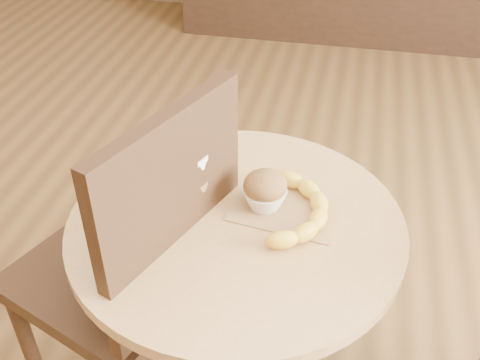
{
  "coord_description": "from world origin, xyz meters",
  "views": [
    {
      "loc": [
        0.12,
        -0.85,
        1.57
      ],
      "look_at": [
        -0.09,
        0.13,
        0.83
      ],
      "focal_mm": 42.0,
      "sensor_mm": 36.0,
      "label": 1
    }
  ],
  "objects_px": {
    "chair_left": "(138,266)",
    "coffee_cup": "(188,182)",
    "banana": "(301,210)",
    "cafe_table": "(237,280)",
    "muffin": "(265,190)"
  },
  "relations": [
    {
      "from": "chair_left",
      "to": "banana",
      "type": "xyz_separation_m",
      "value": [
        0.38,
        0.06,
        0.2
      ]
    },
    {
      "from": "cafe_table",
      "to": "coffee_cup",
      "type": "bearing_deg",
      "value": 172.02
    },
    {
      "from": "chair_left",
      "to": "banana",
      "type": "distance_m",
      "value": 0.44
    },
    {
      "from": "coffee_cup",
      "to": "muffin",
      "type": "relative_size",
      "value": 1.62
    },
    {
      "from": "cafe_table",
      "to": "coffee_cup",
      "type": "xyz_separation_m",
      "value": [
        -0.11,
        0.02,
        0.27
      ]
    },
    {
      "from": "chair_left",
      "to": "banana",
      "type": "bearing_deg",
      "value": 120.43
    },
    {
      "from": "muffin",
      "to": "banana",
      "type": "relative_size",
      "value": 0.35
    },
    {
      "from": "chair_left",
      "to": "coffee_cup",
      "type": "bearing_deg",
      "value": 129.15
    },
    {
      "from": "cafe_table",
      "to": "muffin",
      "type": "xyz_separation_m",
      "value": [
        0.05,
        0.06,
        0.24
      ]
    },
    {
      "from": "coffee_cup",
      "to": "chair_left",
      "type": "bearing_deg",
      "value": -160.33
    },
    {
      "from": "muffin",
      "to": "banana",
      "type": "distance_m",
      "value": 0.09
    },
    {
      "from": "cafe_table",
      "to": "coffee_cup",
      "type": "height_order",
      "value": "coffee_cup"
    },
    {
      "from": "coffee_cup",
      "to": "banana",
      "type": "relative_size",
      "value": 0.57
    },
    {
      "from": "chair_left",
      "to": "coffee_cup",
      "type": "xyz_separation_m",
      "value": [
        0.13,
        0.04,
        0.25
      ]
    },
    {
      "from": "chair_left",
      "to": "coffee_cup",
      "type": "height_order",
      "value": "chair_left"
    }
  ]
}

